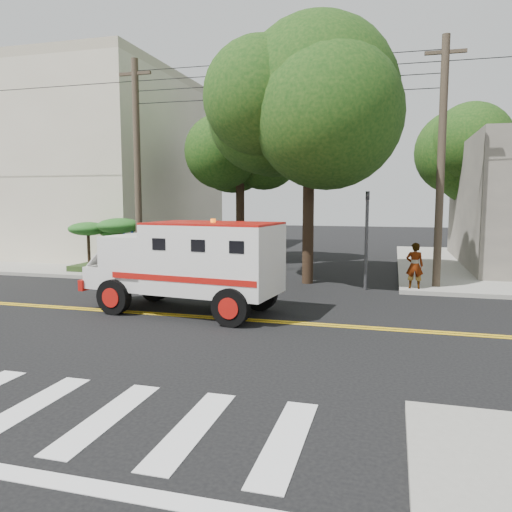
% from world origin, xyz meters
% --- Properties ---
extents(ground, '(100.00, 100.00, 0.00)m').
position_xyz_m(ground, '(0.00, 0.00, 0.00)').
color(ground, black).
rests_on(ground, ground).
extents(sidewalk_nw, '(17.00, 17.00, 0.15)m').
position_xyz_m(sidewalk_nw, '(-13.50, 13.50, 0.07)').
color(sidewalk_nw, gray).
rests_on(sidewalk_nw, ground).
extents(building_left, '(16.00, 14.00, 10.00)m').
position_xyz_m(building_left, '(-15.50, 15.00, 5.15)').
color(building_left, '#BFB69D').
rests_on(building_left, sidewalk_nw).
extents(utility_pole_left, '(0.28, 0.28, 9.00)m').
position_xyz_m(utility_pole_left, '(-5.60, 6.00, 4.50)').
color(utility_pole_left, '#382D23').
rests_on(utility_pole_left, ground).
extents(utility_pole_right, '(0.28, 0.28, 9.00)m').
position_xyz_m(utility_pole_right, '(6.30, 6.20, 4.50)').
color(utility_pole_right, '#382D23').
rests_on(utility_pole_right, ground).
extents(tree_main, '(6.08, 5.70, 9.85)m').
position_xyz_m(tree_main, '(1.94, 6.21, 7.20)').
color(tree_main, black).
rests_on(tree_main, ground).
extents(tree_left, '(4.48, 4.20, 7.70)m').
position_xyz_m(tree_left, '(-2.68, 11.79, 5.73)').
color(tree_left, black).
rests_on(tree_left, ground).
extents(tree_right, '(4.80, 4.50, 8.20)m').
position_xyz_m(tree_right, '(8.84, 15.77, 6.09)').
color(tree_right, black).
rests_on(tree_right, ground).
extents(traffic_signal, '(0.15, 0.18, 3.60)m').
position_xyz_m(traffic_signal, '(3.80, 5.60, 2.23)').
color(traffic_signal, '#3F3F42').
rests_on(traffic_signal, ground).
extents(accessibility_sign, '(0.45, 0.10, 2.02)m').
position_xyz_m(accessibility_sign, '(-6.20, 6.17, 1.37)').
color(accessibility_sign, '#3F3F42').
rests_on(accessibility_sign, ground).
extents(palm_planter, '(3.52, 2.63, 2.36)m').
position_xyz_m(palm_planter, '(-7.44, 6.62, 1.65)').
color(palm_planter, '#1E3314').
rests_on(palm_planter, sidewalk_nw).
extents(armored_truck, '(6.06, 2.92, 2.66)m').
position_xyz_m(armored_truck, '(-0.94, 0.45, 1.51)').
color(armored_truck, silver).
rests_on(armored_truck, ground).
extents(pedestrian_a, '(0.60, 0.40, 1.64)m').
position_xyz_m(pedestrian_a, '(5.50, 5.50, 0.97)').
color(pedestrian_a, gray).
rests_on(pedestrian_a, sidewalk_ne).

